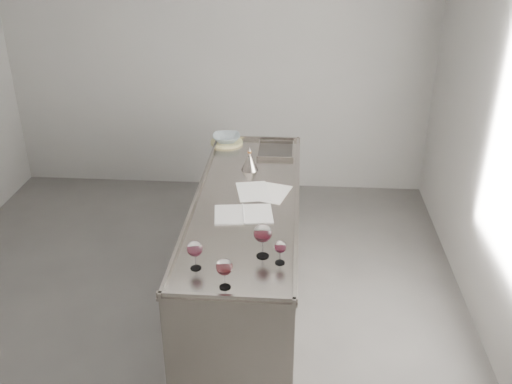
# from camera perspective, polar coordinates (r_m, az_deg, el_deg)

# --- Properties ---
(room_shell) EXTENTS (4.54, 5.04, 2.84)m
(room_shell) POSITION_cam_1_polar(r_m,az_deg,el_deg) (3.76, -9.07, 3.69)
(room_shell) COLOR #4D4B48
(room_shell) RESTS_ON ground
(counter) EXTENTS (0.77, 2.42, 0.97)m
(counter) POSITION_cam_1_polar(r_m,az_deg,el_deg) (4.38, -0.93, -6.16)
(counter) COLOR gray
(counter) RESTS_ON ground
(wine_glass_left) EXTENTS (0.09, 0.09, 0.18)m
(wine_glass_left) POSITION_cam_1_polar(r_m,az_deg,el_deg) (3.33, -6.13, -5.73)
(wine_glass_left) COLOR white
(wine_glass_left) RESTS_ON counter
(wine_glass_middle) EXTENTS (0.09, 0.09, 0.18)m
(wine_glass_middle) POSITION_cam_1_polar(r_m,az_deg,el_deg) (3.16, -3.17, -7.57)
(wine_glass_middle) COLOR white
(wine_glass_middle) RESTS_ON counter
(wine_glass_right) EXTENTS (0.11, 0.11, 0.22)m
(wine_glass_right) POSITION_cam_1_polar(r_m,az_deg,el_deg) (3.41, 0.68, -4.23)
(wine_glass_right) COLOR white
(wine_glass_right) RESTS_ON counter
(wine_glass_small) EXTENTS (0.07, 0.07, 0.15)m
(wine_glass_small) POSITION_cam_1_polar(r_m,az_deg,el_deg) (3.38, 2.44, -5.58)
(wine_glass_small) COLOR white
(wine_glass_small) RESTS_ON counter
(notebook) EXTENTS (0.43, 0.33, 0.02)m
(notebook) POSITION_cam_1_polar(r_m,az_deg,el_deg) (3.94, -1.26, -2.24)
(notebook) COLOR white
(notebook) RESTS_ON counter
(loose_paper_top) EXTENTS (0.31, 0.37, 0.00)m
(loose_paper_top) POSITION_cam_1_polar(r_m,az_deg,el_deg) (4.24, 1.61, -0.09)
(loose_paper_top) COLOR white
(loose_paper_top) RESTS_ON counter
(loose_paper_under) EXTENTS (0.29, 0.37, 0.00)m
(loose_paper_under) POSITION_cam_1_polar(r_m,az_deg,el_deg) (4.25, -0.27, 0.07)
(loose_paper_under) COLOR silver
(loose_paper_under) RESTS_ON counter
(trivet) EXTENTS (0.30, 0.30, 0.02)m
(trivet) POSITION_cam_1_polar(r_m,az_deg,el_deg) (5.15, -2.96, 4.98)
(trivet) COLOR #C7BF81
(trivet) RESTS_ON counter
(ceramic_bowl) EXTENTS (0.27, 0.27, 0.06)m
(ceramic_bowl) POSITION_cam_1_polar(r_m,az_deg,el_deg) (5.14, -2.97, 5.40)
(ceramic_bowl) COLOR #8A99A0
(ceramic_bowl) RESTS_ON trivet
(wine_funnel) EXTENTS (0.14, 0.14, 0.20)m
(wine_funnel) POSITION_cam_1_polar(r_m,az_deg,el_deg) (4.59, -0.64, 2.95)
(wine_funnel) COLOR gray
(wine_funnel) RESTS_ON counter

